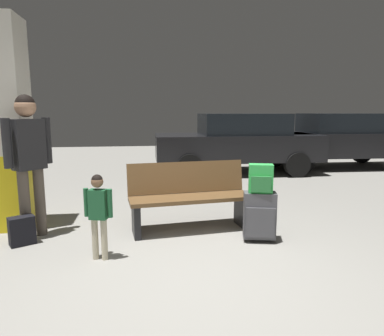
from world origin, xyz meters
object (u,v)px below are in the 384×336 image
(suitcase, at_px, (260,216))
(child, at_px, (98,208))
(parked_car_near, at_px, (238,141))
(structural_pillar, at_px, (5,126))
(adult, at_px, (29,151))
(backpack_bright, at_px, (261,179))
(parked_car_side, at_px, (337,139))
(bench, at_px, (190,197))
(backpack_dark_floor, at_px, (22,231))

(suitcase, height_order, child, child)
(parked_car_near, bearing_deg, structural_pillar, -138.33)
(suitcase, bearing_deg, child, -171.69)
(child, relative_size, adult, 0.52)
(backpack_bright, height_order, adult, adult)
(structural_pillar, bearing_deg, parked_car_side, 30.16)
(suitcase, xyz_separation_m, parked_car_side, (4.02, 5.17, 0.48))
(adult, bearing_deg, child, -41.88)
(structural_pillar, bearing_deg, adult, -47.58)
(suitcase, xyz_separation_m, backpack_bright, (-0.00, -0.00, 0.45))
(backpack_bright, relative_size, child, 0.37)
(bench, distance_m, child, 1.36)
(bench, xyz_separation_m, parked_car_side, (4.80, 4.61, 0.36))
(backpack_bright, xyz_separation_m, parked_car_near, (1.02, 4.72, 0.03))
(child, xyz_separation_m, parked_car_near, (2.87, 4.99, 0.24))
(backpack_bright, distance_m, adult, 2.82)
(parked_car_near, bearing_deg, child, -119.91)
(child, relative_size, backpack_dark_floor, 2.70)
(adult, relative_size, parked_car_near, 0.43)
(backpack_dark_floor, xyz_separation_m, parked_car_near, (3.84, 4.44, 0.64))
(parked_car_near, bearing_deg, bench, -113.36)
(parked_car_near, bearing_deg, backpack_bright, -102.22)
(backpack_dark_floor, bearing_deg, backpack_bright, -5.79)
(backpack_dark_floor, bearing_deg, structural_pillar, 116.50)
(backpack_bright, bearing_deg, parked_car_side, 52.12)
(suitcase, height_order, backpack_dark_floor, suitcase)
(backpack_bright, distance_m, parked_car_near, 4.83)
(child, distance_m, parked_car_near, 5.76)
(bench, distance_m, parked_car_near, 4.55)
(bench, height_order, parked_car_near, parked_car_near)
(backpack_bright, bearing_deg, structural_pillar, 162.58)
(bench, xyz_separation_m, backpack_dark_floor, (-2.04, -0.27, -0.28))
(bench, distance_m, backpack_bright, 1.01)
(adult, bearing_deg, backpack_bright, -11.05)
(structural_pillar, distance_m, backpack_dark_floor, 1.44)
(bench, relative_size, adult, 0.94)
(bench, xyz_separation_m, adult, (-1.97, -0.02, 0.64))
(backpack_bright, xyz_separation_m, parked_car_side, (4.02, 5.17, 0.03))
(backpack_bright, xyz_separation_m, backpack_dark_floor, (-2.81, 0.29, -0.60))
(child, xyz_separation_m, backpack_dark_floor, (-0.96, 0.56, -0.40))
(adult, bearing_deg, parked_car_near, 47.97)
(structural_pillar, relative_size, bench, 1.67)
(bench, height_order, parked_car_side, parked_car_side)
(bench, xyz_separation_m, parked_car_near, (1.80, 4.16, 0.36))
(bench, bearing_deg, parked_car_side, 43.87)
(structural_pillar, relative_size, backpack_dark_floor, 8.11)
(parked_car_near, height_order, parked_car_side, same)
(structural_pillar, distance_m, child, 1.99)
(child, bearing_deg, suitcase, 8.31)
(child, xyz_separation_m, parked_car_side, (5.87, 5.44, 0.24))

